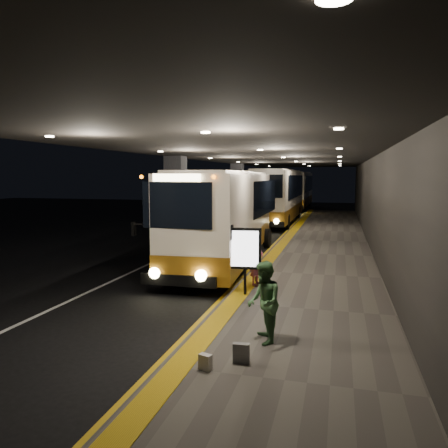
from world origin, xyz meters
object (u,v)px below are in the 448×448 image
Objects in this scene: coach_main at (227,220)px; info_sign at (245,250)px; bag_plain at (205,362)px; passenger_boarding at (257,259)px; stanchion_post at (256,264)px; bag_polka at (241,353)px; passenger_waiting_green at (264,302)px; coach_third at (297,192)px; coach_second at (278,198)px.

coach_main is 5.69m from info_sign.
passenger_boarding is at bearing 92.24° from bag_plain.
coach_main is at bearing 117.51° from stanchion_post.
passenger_waiting_green is at bearing 78.29° from bag_polka.
passenger_waiting_green is at bearing -158.84° from passenger_boarding.
coach_third is 7.26× the size of passenger_waiting_green.
passenger_boarding is at bearing -67.41° from coach_main.
coach_main is 10.15× the size of stanchion_post.
passenger_waiting_green is 1.29m from bag_polka.
stanchion_post is at bearing 83.39° from info_sign.
stanchion_post is (-0.88, 6.14, 0.39)m from bag_polka.
stanchion_post reaches higher than bag_polka.
passenger_waiting_green is at bearing -74.34° from coach_main.
stanchion_post is at bearing -65.93° from coach_main.
coach_main is 30.15m from coach_third.
coach_second is at bearing 95.07° from bag_plain.
stanchion_post is (1.93, -3.72, -1.01)m from coach_main.
passenger_waiting_green is (3.07, -38.92, -0.85)m from coach_third.
coach_second reaches higher than bag_polka.
info_sign is at bearing -176.44° from passenger_boarding.
info_sign is (1.95, -35.50, -0.38)m from coach_third.
passenger_boarding reaches higher than stanchion_post.
coach_third is 10.59× the size of stanchion_post.
coach_third reaches higher than coach_main.
passenger_waiting_green is at bearing -77.70° from stanchion_post.
bag_plain is (2.27, -10.30, -1.44)m from coach_main.
passenger_waiting_green is 1.46× the size of stanchion_post.
bag_polka is (0.79, -5.71, -0.65)m from passenger_boarding.
bag_polka is at bearing -85.95° from coach_third.
coach_third reaches higher than info_sign.
passenger_waiting_green is 4.64× the size of bag_polka.
coach_main is 6.05× the size of info_sign.
passenger_boarding is 0.99× the size of passenger_waiting_green.
passenger_boarding is 0.51m from stanchion_post.
coach_main reaches higher than bag_polka.
coach_second is at bearing 89.40° from info_sign.
passenger_boarding is 1.44× the size of stanchion_post.
coach_main is 10.64m from bag_plain.
coach_main reaches higher than passenger_boarding.
coach_second is 10.72× the size of stanchion_post.
info_sign is at bearing 101.27° from bag_polka.
info_sign is (-1.12, 3.42, 0.47)m from passenger_waiting_green.
coach_second is 19.20m from stanchion_post.
coach_third is at bearing 86.62° from coach_main.
bag_polka is (2.85, -40.00, -1.51)m from coach_third.
info_sign is at bearing -178.40° from passenger_waiting_green.
coach_second is 7.34× the size of passenger_waiting_green.
bag_polka is at bearing 38.83° from bag_plain.
passenger_boarding is (2.04, -19.50, -0.88)m from coach_second.
coach_second reaches higher than info_sign.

